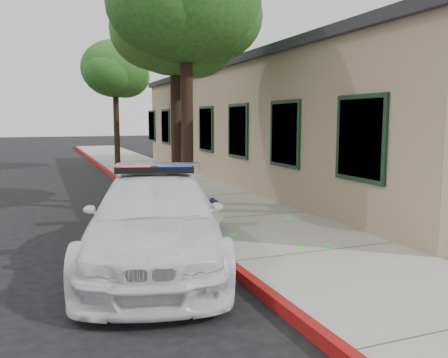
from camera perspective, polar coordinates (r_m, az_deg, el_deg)
ground at (r=7.32m, az=0.24°, el=-11.17°), size 120.00×120.00×0.00m
sidewalk at (r=10.57m, az=2.32°, el=-4.97°), size 3.20×60.00×0.15m
red_curb at (r=10.06m, az=-5.77°, el=-5.60°), size 0.14×60.00×0.16m
clapboard_building at (r=18.01m, az=9.59°, el=6.58°), size 7.30×20.89×4.24m
police_car at (r=7.58m, az=-8.30°, el=-4.81°), size 3.28×5.42×1.59m
fire_hydrant at (r=8.72m, az=-1.40°, el=-4.66°), size 0.42×0.36×0.72m
street_tree_near at (r=11.50m, az=-4.58°, el=20.54°), size 3.80×3.52×6.45m
street_tree_mid at (r=12.39m, az=-5.93°, el=17.70°), size 3.35×3.07×5.85m
street_tree_far at (r=22.01m, az=-12.97°, el=12.59°), size 3.11×3.05×5.68m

